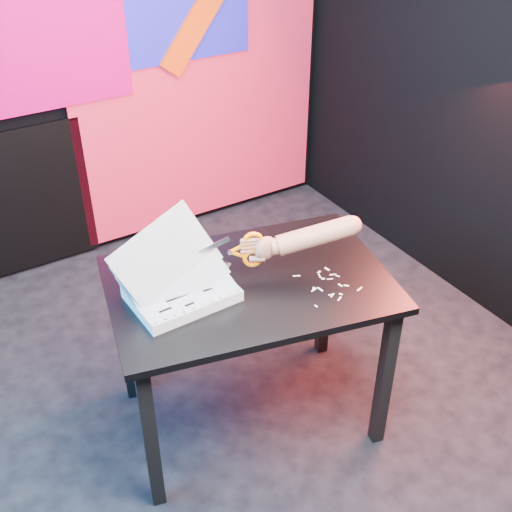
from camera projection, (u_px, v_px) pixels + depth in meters
room at (221, 119)px, 2.23m from camera, size 3.01×3.01×2.71m
backdrop at (104, 97)px, 3.51m from camera, size 2.88×0.05×2.08m
work_table at (249, 302)px, 2.52m from camera, size 1.20×0.93×0.75m
printout_stack at (181, 291)px, 2.35m from camera, size 0.43×0.29×0.35m
scissors at (248, 250)px, 2.39m from camera, size 0.26×0.11×0.16m
hand_forearm at (307, 238)px, 2.40m from camera, size 0.43×0.20×0.15m
paper_clippings at (328, 284)px, 2.44m from camera, size 0.22×0.22×0.00m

